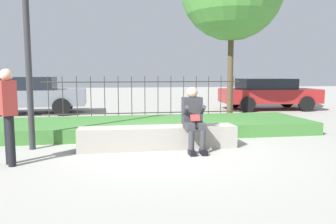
# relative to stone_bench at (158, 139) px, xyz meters

# --- Properties ---
(ground_plane) EXTENTS (60.00, 60.00, 0.00)m
(ground_plane) POSITION_rel_stone_bench_xyz_m (0.09, 0.00, -0.20)
(ground_plane) COLOR #9E9B93
(stone_bench) EXTENTS (3.18, 0.55, 0.45)m
(stone_bench) POSITION_rel_stone_bench_xyz_m (0.00, 0.00, 0.00)
(stone_bench) COLOR gray
(stone_bench) RESTS_ON ground_plane
(person_seated_reader) EXTENTS (0.42, 0.73, 1.25)m
(person_seated_reader) POSITION_rel_stone_bench_xyz_m (0.65, -0.31, 0.48)
(person_seated_reader) COLOR black
(person_seated_reader) RESTS_ON ground_plane
(grass_berm) EXTENTS (8.19, 2.31, 0.31)m
(grass_berm) POSITION_rel_stone_bench_xyz_m (0.09, 1.86, -0.04)
(grass_berm) COLOR #3D7533
(grass_berm) RESTS_ON ground_plane
(iron_fence) EXTENTS (6.19, 0.03, 1.43)m
(iron_fence) POSITION_rel_stone_bench_xyz_m (0.09, 3.72, 0.55)
(iron_fence) COLOR #332D28
(iron_fence) RESTS_ON ground_plane
(car_parked_left) EXTENTS (4.31, 2.06, 1.39)m
(car_parked_left) POSITION_rel_stone_bench_xyz_m (-4.12, 6.55, 0.55)
(car_parked_left) COLOR slate
(car_parked_left) RESTS_ON ground_plane
(car_parked_right) EXTENTS (4.05, 2.10, 1.31)m
(car_parked_right) POSITION_rel_stone_bench_xyz_m (5.56, 6.42, 0.51)
(car_parked_right) COLOR maroon
(car_parked_right) RESTS_ON ground_plane
(person_passerby) EXTENTS (0.36, 0.42, 1.59)m
(person_passerby) POSITION_rel_stone_bench_xyz_m (-2.58, -0.83, 0.74)
(person_passerby) COLOR black
(person_passerby) RESTS_ON ground_plane
(street_lamp) EXTENTS (0.28, 0.28, 4.30)m
(street_lamp) POSITION_rel_stone_bench_xyz_m (-2.50, 0.33, 2.42)
(street_lamp) COLOR #2D2D30
(street_lamp) RESTS_ON ground_plane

